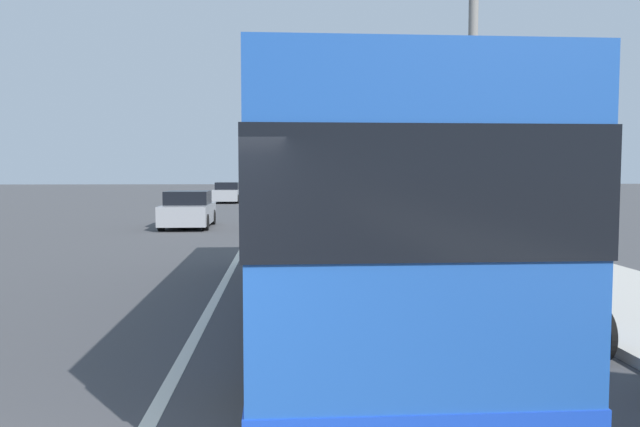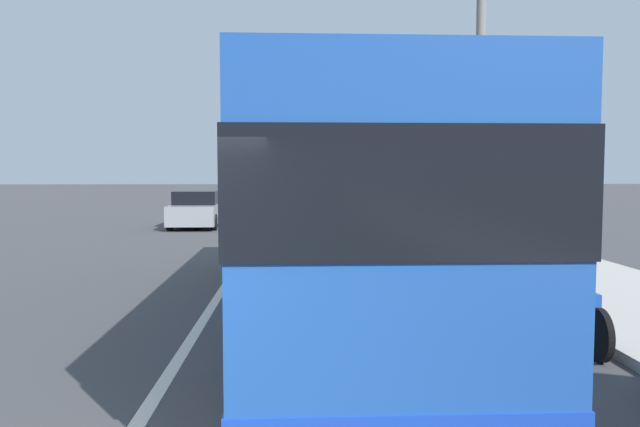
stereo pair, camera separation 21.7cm
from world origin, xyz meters
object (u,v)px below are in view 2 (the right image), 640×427
at_px(motorcycle_nearest_curb, 571,308).
at_px(car_ahead_same_lane, 238,193).
at_px(car_oncoming, 334,214).
at_px(car_side_street, 197,210).
at_px(utility_pole, 479,119).
at_px(coach_bus, 340,204).

relative_size(motorcycle_nearest_curb, car_ahead_same_lane, 0.48).
distance_m(car_oncoming, car_side_street, 5.93).
distance_m(car_side_street, utility_pole, 11.86).
relative_size(car_oncoming, utility_pole, 0.59).
distance_m(coach_bus, motorcycle_nearest_curb, 3.68).
distance_m(coach_bus, car_ahead_same_lane, 36.46).
bearing_deg(utility_pole, car_ahead_same_lane, 21.93).
bearing_deg(coach_bus, motorcycle_nearest_curb, -121.86).
height_order(motorcycle_nearest_curb, car_ahead_same_lane, car_ahead_same_lane).
bearing_deg(utility_pole, coach_bus, 152.97).
distance_m(car_oncoming, utility_pole, 6.43).
bearing_deg(car_oncoming, motorcycle_nearest_curb, -169.72).
bearing_deg(car_ahead_same_lane, motorcycle_nearest_curb, 12.72).
bearing_deg(coach_bus, car_ahead_same_lane, 7.24).
relative_size(coach_bus, car_side_street, 2.79).
bearing_deg(car_side_street, motorcycle_nearest_curb, 23.09).
xyz_separation_m(motorcycle_nearest_curb, car_ahead_same_lane, (37.88, 7.98, 0.22)).
bearing_deg(motorcycle_nearest_curb, car_oncoming, 9.14).
bearing_deg(motorcycle_nearest_curb, utility_pole, -10.22).
bearing_deg(car_ahead_same_lane, coach_bus, 8.76).
bearing_deg(motorcycle_nearest_curb, coach_bus, 59.56).
bearing_deg(car_side_street, car_ahead_same_lane, 179.83).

